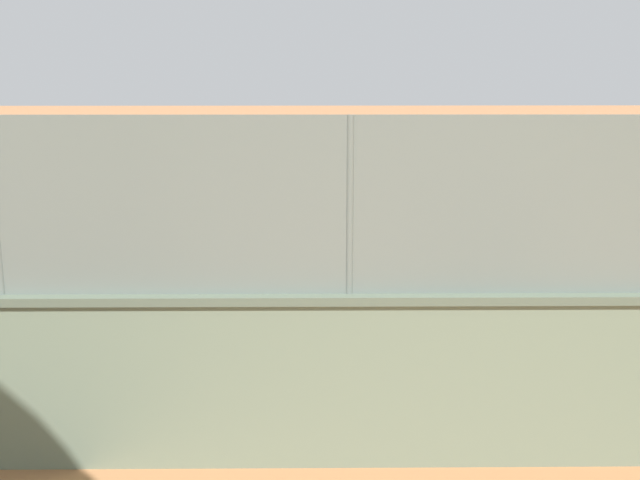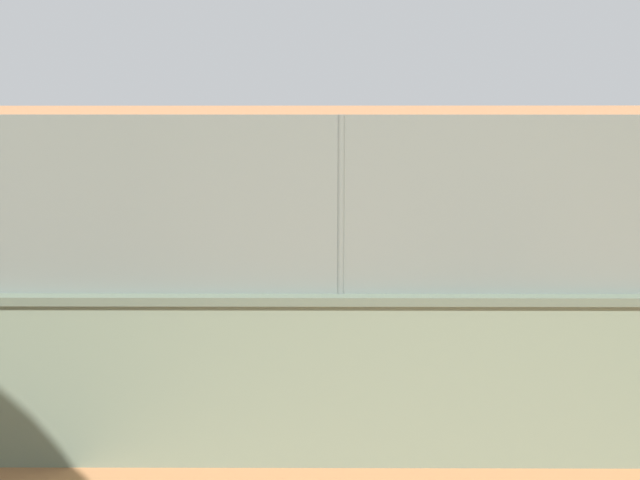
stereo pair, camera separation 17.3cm
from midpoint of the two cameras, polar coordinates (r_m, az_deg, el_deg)
The scene contains 6 objects.
ground_plane at distance 20.85m, azimuth -1.64°, elevation 1.91°, with size 260.00×260.00×0.00m, color #A36B42.
perimeter_wall at distance 7.19m, azimuth -10.61°, elevation -10.34°, with size 28.90×0.82×1.66m.
fence_panel_on_wall at distance 6.76m, azimuth -11.12°, elevation 2.57°, with size 28.39×0.56×1.61m.
player_baseline_waiting at distance 12.06m, azimuth 23.31°, elevation -1.42°, with size 1.13×0.82×1.66m.
player_at_service_line at distance 15.00m, azimuth -3.38°, elevation 1.73°, with size 1.01×0.75×1.60m.
player_crossing_court at distance 22.42m, azimuth -4.93°, elevation 5.17°, with size 0.75×1.26×1.70m.
Camera 2 is at (-0.41, 20.56, 3.50)m, focal length 41.85 mm.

